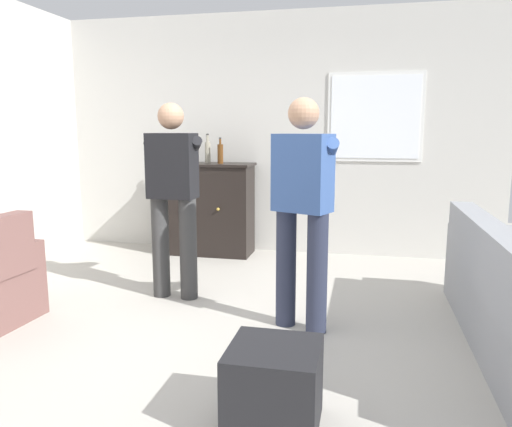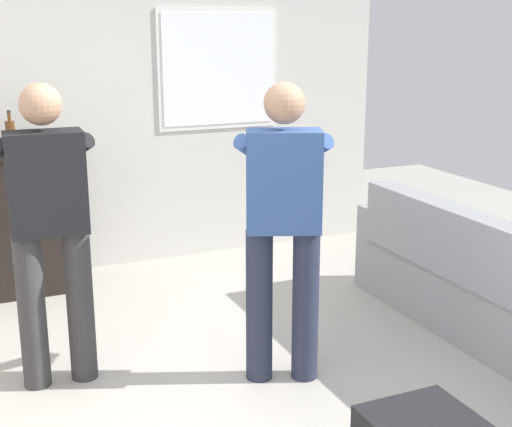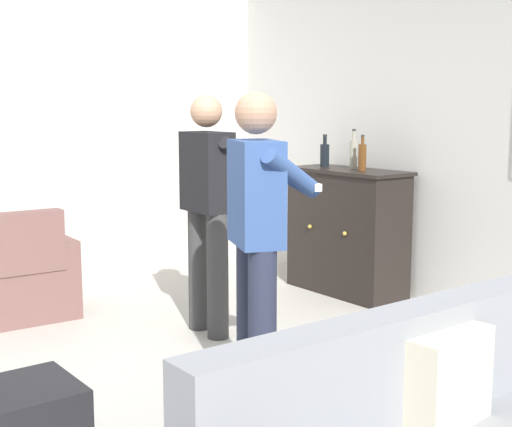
{
  "view_description": "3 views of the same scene",
  "coord_description": "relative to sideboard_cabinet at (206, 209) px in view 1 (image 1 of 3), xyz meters",
  "views": [
    {
      "loc": [
        1.05,
        -3.25,
        1.46
      ],
      "look_at": [
        0.24,
        0.42,
        0.83
      ],
      "focal_mm": 35.0,
      "sensor_mm": 36.0,
      "label": 1
    },
    {
      "loc": [
        -1.02,
        -3.09,
        1.97
      ],
      "look_at": [
        0.46,
        0.27,
        0.99
      ],
      "focal_mm": 50.0,
      "sensor_mm": 36.0,
      "label": 2
    },
    {
      "loc": [
        3.56,
        -1.97,
        1.6
      ],
      "look_at": [
        0.36,
        0.46,
        1.0
      ],
      "focal_mm": 50.0,
      "sensor_mm": 36.0,
      "label": 3
    }
  ],
  "objects": [
    {
      "name": "bottle_wine_green",
      "position": [
        0.01,
        0.05,
        0.67
      ],
      "size": [
        0.06,
        0.06,
        0.34
      ],
      "color": "gray",
      "rests_on": "sideboard_cabinet"
    },
    {
      "name": "wall_back_with_window",
      "position": [
        0.8,
        0.36,
        0.87
      ],
      "size": [
        5.2,
        0.15,
        2.8
      ],
      "color": "beige",
      "rests_on": "ground"
    },
    {
      "name": "person_standing_left",
      "position": [
        0.22,
        -1.56,
        0.4
      ],
      "size": [
        0.56,
        0.48,
        1.68
      ],
      "color": "#383838",
      "rests_on": "ground"
    },
    {
      "name": "ottoman",
      "position": [
        1.42,
        -3.31,
        -0.33
      ],
      "size": [
        0.44,
        0.44,
        0.42
      ],
      "primitive_type": "cube",
      "color": "black",
      "rests_on": "ground"
    },
    {
      "name": "bottle_spirits_clear",
      "position": [
        -0.34,
        0.04,
        0.64
      ],
      "size": [
        0.08,
        0.08,
        0.28
      ],
      "color": "black",
      "rests_on": "sideboard_cabinet"
    },
    {
      "name": "ground",
      "position": [
        0.77,
        -2.3,
        -0.54
      ],
      "size": [
        10.4,
        10.4,
        0.0
      ],
      "primitive_type": "plane",
      "color": "#B2ADA3"
    },
    {
      "name": "person_standing_right",
      "position": [
        1.39,
        -2.03,
        0.4
      ],
      "size": [
        0.52,
        0.52,
        1.68
      ],
      "color": "#282D42",
      "rests_on": "ground"
    },
    {
      "name": "sideboard_cabinet",
      "position": [
        0.0,
        0.0,
        0.0
      ],
      "size": [
        1.11,
        0.49,
        1.07
      ],
      "color": "black",
      "rests_on": "ground"
    },
    {
      "name": "bottle_liquor_amber",
      "position": [
        0.18,
        -0.02,
        0.65
      ],
      "size": [
        0.07,
        0.07,
        0.3
      ],
      "color": "#593314",
      "rests_on": "sideboard_cabinet"
    }
  ]
}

